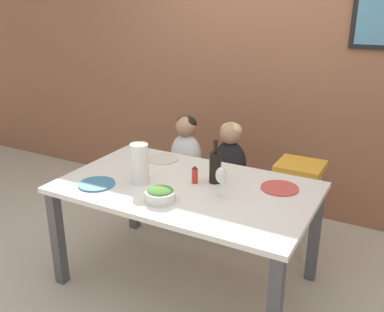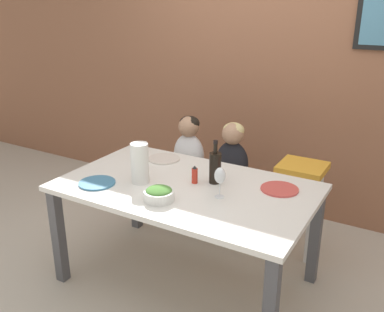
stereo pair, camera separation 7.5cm
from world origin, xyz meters
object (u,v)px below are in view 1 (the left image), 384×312
object	(u,v)px
person_child_left	(186,146)
wine_bottle	(215,167)
person_child_center	(230,153)
wine_glass_near	(221,176)
chair_far_left	(186,182)
dinner_plate_back_left	(162,159)
chair_right_highchair	(299,184)
dinner_plate_front_left	(97,184)
dinner_plate_back_right	(280,188)
salad_bowl_large	(160,194)
paper_towel_roll	(140,164)
chair_far_center	(229,192)

from	to	relation	value
person_child_left	wine_bottle	bearing A→B (deg)	-47.84
person_child_center	wine_glass_near	size ratio (longest dim) A/B	2.69
chair_far_left	dinner_plate_back_left	world-z (taller)	dinner_plate_back_left
chair_right_highchair	dinner_plate_front_left	world-z (taller)	dinner_plate_front_left
wine_glass_near	dinner_plate_back_right	size ratio (longest dim) A/B	0.80
wine_bottle	salad_bowl_large	world-z (taller)	wine_bottle
paper_towel_roll	wine_bottle	bearing A→B (deg)	29.44
chair_far_left	wine_bottle	size ratio (longest dim) A/B	1.51
chair_far_left	dinner_plate_back_right	size ratio (longest dim) A/B	1.84
chair_right_highchair	dinner_plate_back_left	xyz separation A→B (m)	(-0.94, -0.44, 0.18)
chair_far_left	chair_right_highchair	bearing A→B (deg)	0.00
person_child_left	dinner_plate_front_left	bearing A→B (deg)	-95.14
chair_far_left	dinner_plate_front_left	world-z (taller)	dinner_plate_front_left
person_child_left	person_child_center	xyz separation A→B (m)	(0.41, 0.00, 0.00)
dinner_plate_back_right	person_child_left	bearing A→B (deg)	151.71
dinner_plate_front_left	person_child_center	bearing A→B (deg)	64.36
person_child_center	dinner_plate_front_left	bearing A→B (deg)	-115.64
chair_right_highchair	wine_glass_near	xyz separation A→B (m)	(-0.28, -0.81, 0.31)
paper_towel_roll	person_child_left	bearing A→B (deg)	99.14
chair_far_center	dinner_plate_front_left	world-z (taller)	dinner_plate_front_left
chair_far_left	dinner_plate_back_right	xyz separation A→B (m)	(0.99, -0.53, 0.37)
chair_far_left	person_child_left	xyz separation A→B (m)	(0.00, 0.00, 0.34)
chair_far_left	paper_towel_roll	xyz separation A→B (m)	(0.14, -0.87, 0.50)
person_child_center	dinner_plate_front_left	world-z (taller)	person_child_center
person_child_left	salad_bowl_large	world-z (taller)	person_child_left
wine_glass_near	dinner_plate_back_left	size ratio (longest dim) A/B	0.80
dinner_plate_back_left	wine_glass_near	bearing A→B (deg)	-29.56
chair_right_highchair	wine_bottle	distance (m)	0.80
chair_far_center	dinner_plate_back_left	bearing A→B (deg)	-129.77
chair_right_highchair	dinner_plate_back_left	size ratio (longest dim) A/B	3.03
chair_far_left	chair_far_center	xyz separation A→B (m)	(0.41, 0.00, 0.00)
wine_glass_near	chair_right_highchair	bearing A→B (deg)	70.81
salad_bowl_large	dinner_plate_back_left	world-z (taller)	salad_bowl_large
person_child_center	paper_towel_roll	bearing A→B (deg)	-106.86
person_child_left	dinner_plate_front_left	xyz separation A→B (m)	(-0.09, -1.04, 0.03)
dinner_plate_back_left	chair_far_center	bearing A→B (deg)	50.23
chair_right_highchair	salad_bowl_large	world-z (taller)	salad_bowl_large
person_child_center	dinner_plate_back_left	world-z (taller)	person_child_center
chair_far_left	salad_bowl_large	distance (m)	1.18
chair_far_center	paper_towel_roll	bearing A→B (deg)	-106.88
person_child_left	dinner_plate_back_left	world-z (taller)	person_child_left
paper_towel_roll	dinner_plate_front_left	xyz separation A→B (m)	(-0.23, -0.17, -0.13)
chair_far_center	person_child_left	xyz separation A→B (m)	(-0.41, 0.00, 0.34)
dinner_plate_back_left	dinner_plate_back_right	xyz separation A→B (m)	(0.95, -0.09, 0.00)
dinner_plate_back_left	dinner_plate_back_right	bearing A→B (deg)	-5.35
dinner_plate_back_left	dinner_plate_back_right	world-z (taller)	same
paper_towel_roll	wine_glass_near	size ratio (longest dim) A/B	1.39
paper_towel_roll	chair_far_center	bearing A→B (deg)	73.12
dinner_plate_front_left	dinner_plate_back_right	xyz separation A→B (m)	(1.08, 0.51, 0.00)
chair_far_left	person_child_left	size ratio (longest dim) A/B	0.85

